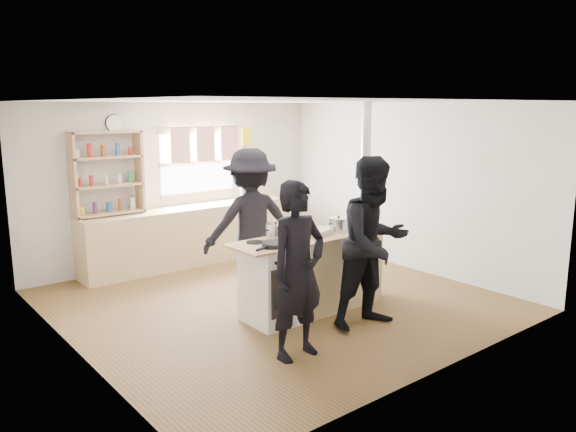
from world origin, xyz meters
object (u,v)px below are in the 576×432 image
(thermos, at_px, (243,192))
(bread_board, at_px, (366,224))
(stockpot_counter, at_px, (339,224))
(person_near_left, at_px, (298,271))
(cooking_island, at_px, (313,273))
(person_far, at_px, (250,223))
(person_near_right, at_px, (374,243))
(stockpot_stove, at_px, (276,231))
(skillet_greens, at_px, (275,244))
(flue_heater, at_px, (363,246))
(roast_tray, at_px, (317,232))

(thermos, height_order, bread_board, thermos)
(stockpot_counter, height_order, person_near_left, person_near_left)
(cooking_island, relative_size, person_far, 1.03)
(person_far, bearing_deg, bread_board, 148.43)
(person_near_left, xyz_separation_m, person_near_right, (1.17, 0.08, 0.08))
(bread_board, height_order, person_near_left, person_near_left)
(stockpot_counter, height_order, person_near_right, person_near_right)
(stockpot_stove, height_order, person_near_left, person_near_left)
(stockpot_counter, relative_size, bread_board, 0.76)
(person_near_right, bearing_deg, bread_board, 55.88)
(person_near_left, height_order, person_far, person_far)
(skillet_greens, xyz_separation_m, person_near_right, (0.88, -0.64, -0.00))
(thermos, xyz_separation_m, flue_heater, (-0.01, -2.76, -0.39))
(skillet_greens, relative_size, person_far, 0.19)
(flue_heater, bearing_deg, stockpot_counter, -176.20)
(thermos, bearing_deg, stockpot_counter, -99.96)
(person_near_left, bearing_deg, person_far, 66.35)
(thermos, xyz_separation_m, roast_tray, (-0.85, -2.80, -0.08))
(stockpot_stove, xyz_separation_m, person_far, (0.18, 0.77, -0.06))
(bread_board, bearing_deg, person_far, 134.48)
(flue_heater, bearing_deg, person_near_right, -130.17)
(thermos, height_order, stockpot_stove, thermos)
(thermos, distance_m, person_far, 2.15)
(person_near_left, xyz_separation_m, person_far, (0.71, 1.81, 0.08))
(cooking_island, distance_m, bread_board, 0.95)
(thermos, distance_m, skillet_greens, 3.30)
(stockpot_stove, relative_size, person_near_right, 0.13)
(person_far, bearing_deg, stockpot_counter, 137.51)
(thermos, bearing_deg, skillet_greens, -118.15)
(stockpot_counter, bearing_deg, flue_heater, 3.80)
(roast_tray, bearing_deg, skillet_greens, -171.36)
(stockpot_stove, bearing_deg, person_near_right, -56.33)
(cooking_island, bearing_deg, thermos, 72.28)
(person_near_left, bearing_deg, person_near_right, 1.87)
(person_near_right, bearing_deg, roast_tray, 109.26)
(cooking_island, relative_size, stockpot_stove, 8.19)
(skillet_greens, bearing_deg, person_far, 68.48)
(stockpot_counter, bearing_deg, roast_tray, -178.54)
(stockpot_stove, relative_size, person_far, 0.13)
(skillet_greens, distance_m, person_near_left, 0.78)
(bread_board, relative_size, flue_heater, 0.13)
(thermos, xyz_separation_m, person_far, (-1.13, -1.83, -0.09))
(thermos, bearing_deg, person_near_left, -116.87)
(thermos, height_order, cooking_island, thermos)
(stockpot_stove, distance_m, bread_board, 1.24)
(cooking_island, height_order, person_near_right, person_near_right)
(person_near_right, bearing_deg, cooking_island, 111.24)
(thermos, relative_size, cooking_island, 0.15)
(thermos, relative_size, person_near_left, 0.17)
(stockpot_counter, height_order, person_far, person_far)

